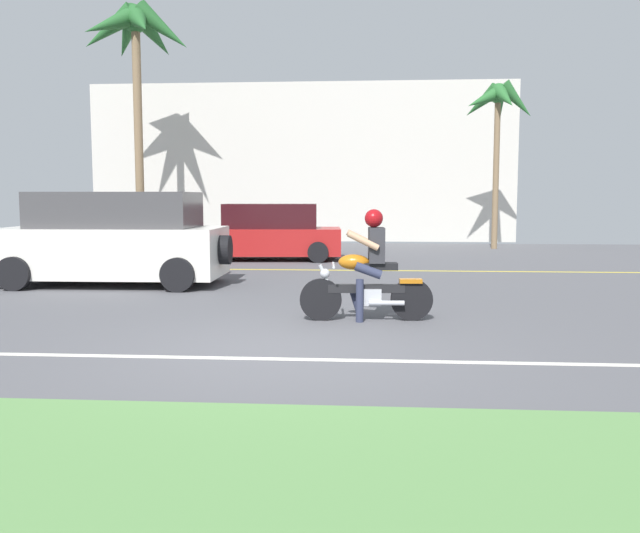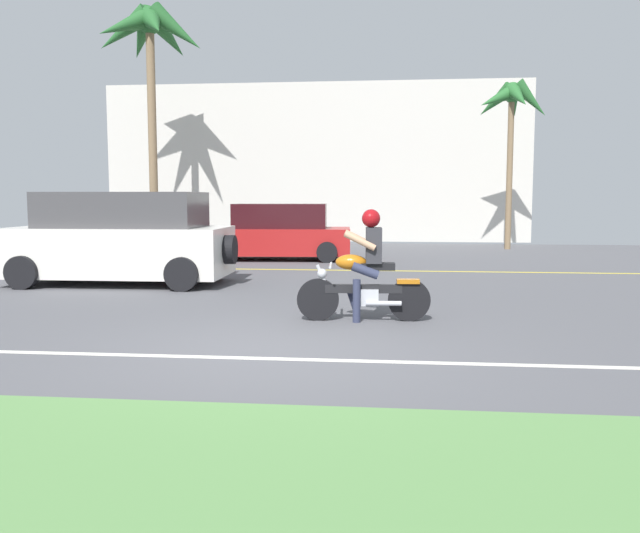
{
  "view_description": "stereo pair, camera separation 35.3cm",
  "coord_description": "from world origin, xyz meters",
  "px_view_note": "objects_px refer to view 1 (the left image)",
  "views": [
    {
      "loc": [
        0.98,
        -7.52,
        1.75
      ],
      "look_at": [
        0.19,
        3.12,
        0.64
      ],
      "focal_mm": 37.87,
      "sensor_mm": 36.0,
      "label": 1
    },
    {
      "loc": [
        1.33,
        -7.49,
        1.75
      ],
      "look_at": [
        0.19,
        3.12,
        0.64
      ],
      "focal_mm": 37.87,
      "sensor_mm": 36.0,
      "label": 2
    }
  ],
  "objects_px": {
    "palm_tree_0": "(497,107)",
    "palm_tree_1": "(135,38)",
    "parked_car_1": "(264,234)",
    "motorcyclist": "(368,274)",
    "parked_car_0": "(125,227)",
    "motorcyclist_distant": "(157,246)",
    "suv_nearby": "(115,240)"
  },
  "relations": [
    {
      "from": "motorcyclist",
      "to": "parked_car_1",
      "type": "bearing_deg",
      "value": 107.68
    },
    {
      "from": "motorcyclist",
      "to": "parked_car_0",
      "type": "xyz_separation_m",
      "value": [
        -7.94,
        11.99,
        0.1
      ]
    },
    {
      "from": "suv_nearby",
      "to": "parked_car_1",
      "type": "bearing_deg",
      "value": 69.14
    },
    {
      "from": "palm_tree_1",
      "to": "parked_car_0",
      "type": "bearing_deg",
      "value": -86.3
    },
    {
      "from": "suv_nearby",
      "to": "palm_tree_0",
      "type": "relative_size",
      "value": 0.81
    },
    {
      "from": "palm_tree_1",
      "to": "motorcyclist_distant",
      "type": "distance_m",
      "value": 10.43
    },
    {
      "from": "palm_tree_0",
      "to": "palm_tree_1",
      "type": "height_order",
      "value": "palm_tree_1"
    },
    {
      "from": "suv_nearby",
      "to": "parked_car_0",
      "type": "height_order",
      "value": "suv_nearby"
    },
    {
      "from": "parked_car_1",
      "to": "palm_tree_0",
      "type": "xyz_separation_m",
      "value": [
        7.13,
        4.58,
        3.98
      ]
    },
    {
      "from": "palm_tree_1",
      "to": "parked_car_1",
      "type": "bearing_deg",
      "value": -41.73
    },
    {
      "from": "motorcyclist",
      "to": "palm_tree_0",
      "type": "relative_size",
      "value": 0.34
    },
    {
      "from": "palm_tree_1",
      "to": "motorcyclist_distant",
      "type": "xyz_separation_m",
      "value": [
        3.03,
        -7.48,
        -6.6
      ]
    },
    {
      "from": "parked_car_1",
      "to": "motorcyclist_distant",
      "type": "height_order",
      "value": "parked_car_1"
    },
    {
      "from": "suv_nearby",
      "to": "parked_car_1",
      "type": "relative_size",
      "value": 1.0
    },
    {
      "from": "palm_tree_0",
      "to": "motorcyclist",
      "type": "bearing_deg",
      "value": -107.1
    },
    {
      "from": "motorcyclist",
      "to": "parked_car_0",
      "type": "distance_m",
      "value": 14.38
    },
    {
      "from": "motorcyclist",
      "to": "palm_tree_1",
      "type": "xyz_separation_m",
      "value": [
        -8.06,
        13.72,
        6.5
      ]
    },
    {
      "from": "parked_car_1",
      "to": "palm_tree_1",
      "type": "xyz_separation_m",
      "value": [
        -5.15,
        4.59,
        6.44
      ]
    },
    {
      "from": "parked_car_1",
      "to": "palm_tree_1",
      "type": "bearing_deg",
      "value": 138.27
    },
    {
      "from": "suv_nearby",
      "to": "parked_car_0",
      "type": "distance_m",
      "value": 8.92
    },
    {
      "from": "motorcyclist_distant",
      "to": "palm_tree_0",
      "type": "bearing_deg",
      "value": 38.93
    },
    {
      "from": "palm_tree_0",
      "to": "palm_tree_1",
      "type": "xyz_separation_m",
      "value": [
        -12.27,
        0.01,
        2.46
      ]
    },
    {
      "from": "palm_tree_0",
      "to": "motorcyclist_distant",
      "type": "relative_size",
      "value": 3.59
    },
    {
      "from": "palm_tree_0",
      "to": "parked_car_1",
      "type": "bearing_deg",
      "value": -147.29
    },
    {
      "from": "parked_car_0",
      "to": "motorcyclist_distant",
      "type": "bearing_deg",
      "value": -63.13
    },
    {
      "from": "palm_tree_0",
      "to": "motorcyclist_distant",
      "type": "bearing_deg",
      "value": -141.07
    },
    {
      "from": "motorcyclist",
      "to": "motorcyclist_distant",
      "type": "relative_size",
      "value": 1.21
    },
    {
      "from": "motorcyclist",
      "to": "parked_car_0",
      "type": "bearing_deg",
      "value": 123.53
    },
    {
      "from": "palm_tree_0",
      "to": "palm_tree_1",
      "type": "bearing_deg",
      "value": 179.94
    },
    {
      "from": "parked_car_1",
      "to": "palm_tree_0",
      "type": "bearing_deg",
      "value": 32.71
    },
    {
      "from": "motorcyclist_distant",
      "to": "palm_tree_1",
      "type": "bearing_deg",
      "value": 112.02
    },
    {
      "from": "suv_nearby",
      "to": "parked_car_0",
      "type": "relative_size",
      "value": 1.15
    }
  ]
}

